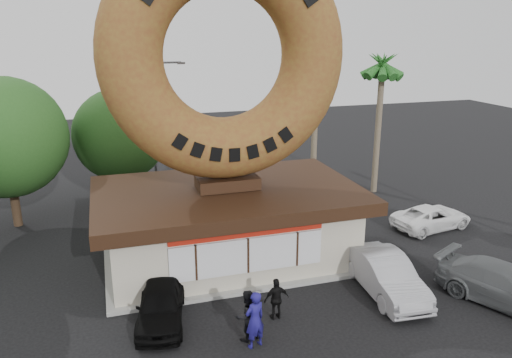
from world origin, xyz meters
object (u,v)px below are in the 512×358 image
object	(u,v)px
donut_shop	(228,222)
person_center	(247,316)
street_lamp	(156,122)
car_silver	(386,275)
giant_donut	(225,56)
person_left	(255,320)
car_black	(161,304)
car_grey	(507,286)
person_right	(276,299)
car_white	(432,217)

from	to	relation	value
donut_shop	person_center	xyz separation A→B (m)	(-0.90, -5.97, -0.89)
street_lamp	car_silver	xyz separation A→B (m)	(6.89, -14.67, -3.72)
donut_shop	car_silver	xyz separation A→B (m)	(5.04, -4.65, -1.00)
giant_donut	person_left	world-z (taller)	giant_donut
giant_donut	car_black	size ratio (longest dim) A/B	2.55
street_lamp	person_center	size ratio (longest dim) A/B	4.54
donut_shop	giant_donut	world-z (taller)	giant_donut
car_grey	street_lamp	bearing A→B (deg)	96.12
donut_shop	person_left	size ratio (longest dim) A/B	5.75
person_left	person_right	size ratio (longest dim) A/B	1.26
person_left	person_center	distance (m)	0.47
donut_shop	car_black	size ratio (longest dim) A/B	2.88
giant_donut	car_black	xyz separation A→B (m)	(-3.46, -4.08, -8.10)
person_center	car_silver	size ratio (longest dim) A/B	0.38
car_grey	car_white	xyz separation A→B (m)	(1.89, 7.08, -0.14)
person_left	car_grey	world-z (taller)	person_left
giant_donut	car_black	distance (m)	9.71
car_black	street_lamp	bearing A→B (deg)	94.40
donut_shop	car_silver	distance (m)	6.93
car_black	person_right	bearing A→B (deg)	-4.05
car_grey	car_silver	bearing A→B (deg)	125.22
giant_donut	person_center	bearing A→B (deg)	-98.50
car_silver	car_grey	size ratio (longest dim) A/B	0.92
car_grey	car_white	bearing A→B (deg)	48.53
person_center	car_black	xyz separation A→B (m)	(-2.56, 1.91, -0.22)
giant_donut	car_black	bearing A→B (deg)	-130.28
donut_shop	car_white	xyz separation A→B (m)	(10.76, 0.37, -1.18)
person_center	car_grey	distance (m)	9.79
giant_donut	person_right	world-z (taller)	giant_donut
street_lamp	person_center	xyz separation A→B (m)	(0.96, -15.99, -3.60)
car_silver	car_white	size ratio (longest dim) A/B	1.10
person_center	giant_donut	bearing A→B (deg)	-114.16
giant_donut	car_grey	xyz separation A→B (m)	(8.87, -6.73, -8.03)
street_lamp	car_white	distance (m)	16.35
person_left	person_right	xyz separation A→B (m)	(1.19, 1.31, -0.20)
donut_shop	person_center	world-z (taller)	donut_shop
person_left	car_grey	bearing A→B (deg)	158.67
person_left	car_white	bearing A→B (deg)	-169.06
person_center	car_white	xyz separation A→B (m)	(11.65, 6.35, -0.29)
person_left	donut_shop	bearing A→B (deg)	-116.31
car_black	car_silver	distance (m)	8.52
car_black	car_white	distance (m)	14.89
donut_shop	street_lamp	xyz separation A→B (m)	(-1.86, 10.02, 2.72)
street_lamp	car_grey	distance (m)	20.22
car_grey	car_white	distance (m)	7.33
street_lamp	car_white	xyz separation A→B (m)	(12.61, -9.64, -3.89)
car_grey	giant_donut	bearing A→B (deg)	116.27
donut_shop	car_grey	distance (m)	11.17
person_center	car_silver	bearing A→B (deg)	176.89
car_white	car_silver	bearing A→B (deg)	122.27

